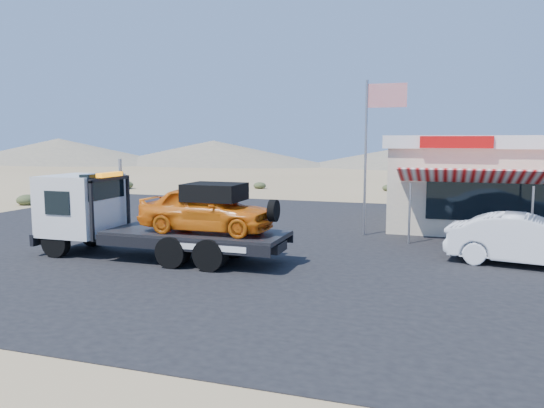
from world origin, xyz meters
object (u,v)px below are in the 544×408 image
(tow_truck, at_px, (153,213))
(white_sedan, at_px, (527,240))
(flagpole, at_px, (372,139))
(jerky_store, at_px, (514,180))

(tow_truck, xyz_separation_m, white_sedan, (11.16, 2.61, -0.68))
(tow_truck, height_order, white_sedan, tow_truck)
(white_sedan, xyz_separation_m, flagpole, (-5.16, 3.51, 2.99))
(white_sedan, height_order, jerky_store, jerky_store)
(tow_truck, distance_m, jerky_store, 15.70)
(tow_truck, bearing_deg, white_sedan, 13.18)
(jerky_store, relative_size, flagpole, 1.73)
(flagpole, bearing_deg, tow_truck, -134.42)
(white_sedan, relative_size, jerky_store, 0.44)
(jerky_store, distance_m, flagpole, 7.36)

